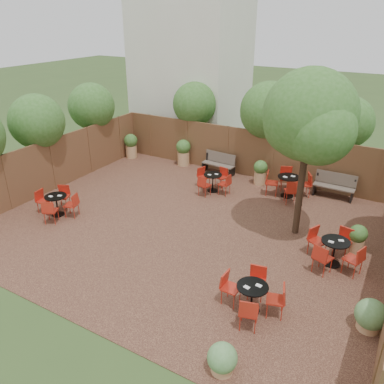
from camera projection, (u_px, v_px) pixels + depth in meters
The scene contains 12 objects.
ground at pixel (188, 226), 12.66m from camera, with size 80.00×80.00×0.00m, color #354F23.
courtyard_paving at pixel (188, 226), 12.66m from camera, with size 12.00×10.00×0.02m, color #321B14.
fence_back at pixel (249, 153), 16.18m from camera, with size 12.00×0.08×2.00m, color brown.
fence_left at pixel (53, 165), 14.97m from camera, with size 0.08×10.00×2.00m, color brown.
neighbour_building at pixel (191, 63), 19.32m from camera, with size 5.00×4.00×8.00m, color silver.
overhang_foliage at pixel (214, 125), 13.81m from camera, with size 15.74×10.35×2.72m.
courtyard_tree at pixel (309, 121), 10.80m from camera, with size 2.76×2.66×5.02m.
park_bench_left at pixel (219, 163), 16.63m from camera, with size 1.46×0.57×0.88m.
park_bench_right at pixel (335, 185), 14.47m from camera, with size 1.48×0.48×0.91m.
bistro_tables at pixel (231, 214), 12.48m from camera, with size 10.25×8.06×0.92m.
planters at pixel (200, 163), 16.26m from camera, with size 11.16×4.29×1.17m.
low_shrubs at pixel (317, 355), 7.48m from camera, with size 2.91×3.40×0.74m.
Camera 1 is at (5.63, -9.49, 6.32)m, focal length 36.63 mm.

